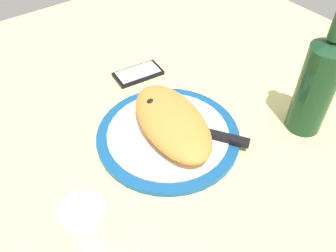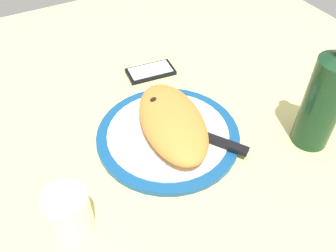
{
  "view_description": "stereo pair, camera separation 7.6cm",
  "coord_description": "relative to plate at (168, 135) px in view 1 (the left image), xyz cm",
  "views": [
    {
      "loc": [
        43.35,
        -32.23,
        57.49
      ],
      "look_at": [
        0.0,
        0.0,
        3.57
      ],
      "focal_mm": 37.66,
      "sensor_mm": 36.0,
      "label": 1
    },
    {
      "loc": [
        47.46,
        -25.81,
        57.49
      ],
      "look_at": [
        0.0,
        0.0,
        3.57
      ],
      "focal_mm": 37.66,
      "sensor_mm": 36.0,
      "label": 2
    }
  ],
  "objects": [
    {
      "name": "ground_plane",
      "position": [
        0.0,
        0.0,
        -2.25
      ],
      "size": [
        150.0,
        150.0,
        3.0
      ],
      "primitive_type": "cube",
      "color": "#E5D684"
    },
    {
      "name": "plate",
      "position": [
        0.0,
        0.0,
        0.0
      ],
      "size": [
        31.76,
        31.76,
        1.57
      ],
      "color": "navy",
      "rests_on": "ground_plane"
    },
    {
      "name": "calzone",
      "position": [
        0.25,
        1.07,
        3.67
      ],
      "size": [
        27.98,
        17.99,
        5.68
      ],
      "color": "orange",
      "rests_on": "plate"
    },
    {
      "name": "fork",
      "position": [
        1.75,
        -5.38,
        1.02
      ],
      "size": [
        15.38,
        4.18,
        0.4
      ],
      "color": "silver",
      "rests_on": "plate"
    },
    {
      "name": "knife",
      "position": [
        6.89,
        7.15,
        1.32
      ],
      "size": [
        19.99,
        14.29,
        1.2
      ],
      "color": "silver",
      "rests_on": "plate"
    },
    {
      "name": "smartphone",
      "position": [
        -23.31,
        7.27,
        -0.19
      ],
      "size": [
        8.0,
        13.36,
        1.16
      ],
      "color": "black",
      "rests_on": "ground_plane"
    },
    {
      "name": "water_glass",
      "position": [
        11.56,
        -25.37,
        3.46
      ],
      "size": [
        7.56,
        7.56,
        9.54
      ],
      "color": "silver",
      "rests_on": "ground_plane"
    },
    {
      "name": "wine_bottle",
      "position": [
        15.43,
        27.17,
        11.28
      ],
      "size": [
        7.88,
        7.88,
        30.09
      ],
      "color": "#14381E",
      "rests_on": "ground_plane"
    }
  ]
}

